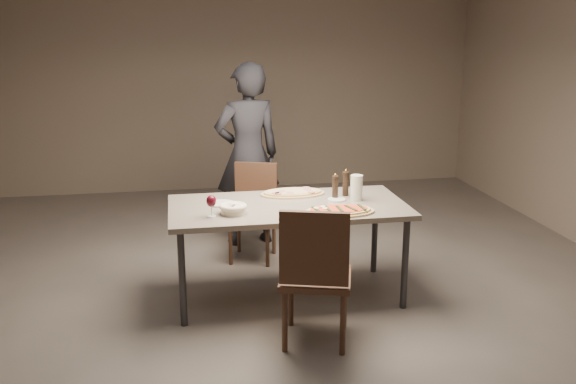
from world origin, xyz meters
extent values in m
plane|color=#5C554F|center=(0.00, 0.00, 0.00)|extent=(7.00, 7.00, 0.00)
plane|color=gray|center=(0.00, 3.50, 1.40)|extent=(6.00, 0.00, 6.00)
plane|color=gray|center=(0.00, -3.50, 1.40)|extent=(6.00, 0.00, 6.00)
cube|color=slate|center=(0.00, 0.00, 0.73)|extent=(1.80, 0.90, 0.04)
cylinder|color=#333335|center=(-0.82, -0.37, 0.35)|extent=(0.05, 0.05, 0.71)
cylinder|color=#333335|center=(0.82, -0.37, 0.35)|extent=(0.05, 0.05, 0.71)
cylinder|color=#333335|center=(-0.82, 0.37, 0.35)|extent=(0.05, 0.05, 0.71)
cylinder|color=#333335|center=(0.82, 0.37, 0.35)|extent=(0.05, 0.05, 0.71)
ellipsoid|color=white|center=(0.16, -0.25, 0.79)|extent=(0.05, 0.05, 0.01)
ellipsoid|color=white|center=(0.22, -0.22, 0.79)|extent=(0.05, 0.05, 0.01)
ellipsoid|color=white|center=(0.23, -0.27, 0.79)|extent=(0.05, 0.05, 0.01)
cube|color=#1F3516|center=(0.16, -0.29, 0.79)|extent=(0.05, 0.15, 0.01)
cube|color=#1F3516|center=(0.24, -0.26, 0.79)|extent=(0.02, 0.15, 0.01)
cube|color=#1F3516|center=(0.33, -0.29, 0.79)|extent=(0.02, 0.15, 0.01)
cube|color=#1F3516|center=(0.41, -0.29, 0.79)|extent=(0.06, 0.15, 0.01)
cube|color=#1F3516|center=(0.50, -0.28, 0.79)|extent=(0.03, 0.15, 0.01)
cylinder|color=tan|center=(0.00, 0.27, 0.79)|extent=(0.06, 0.06, 0.00)
cylinder|color=tan|center=(0.23, 0.21, 0.79)|extent=(0.06, 0.06, 0.00)
cylinder|color=tan|center=(0.21, 0.35, 0.79)|extent=(0.06, 0.06, 0.00)
cylinder|color=tan|center=(0.21, 0.29, 0.79)|extent=(0.06, 0.06, 0.00)
cylinder|color=tan|center=(-0.04, 0.22, 0.79)|extent=(0.06, 0.06, 0.00)
cylinder|color=tan|center=(-0.06, 0.23, 0.79)|extent=(0.06, 0.06, 0.00)
cylinder|color=tan|center=(0.05, 0.21, 0.79)|extent=(0.06, 0.06, 0.00)
cylinder|color=beige|center=(-0.43, -0.17, 0.78)|extent=(0.17, 0.17, 0.07)
torus|color=beige|center=(-0.43, -0.17, 0.81)|extent=(0.20, 0.20, 0.03)
cube|color=#A87F44|center=(-0.41, -0.17, 0.80)|extent=(0.06, 0.05, 0.04)
cube|color=#A87F44|center=(-0.45, -0.14, 0.80)|extent=(0.07, 0.07, 0.04)
cube|color=#A87F44|center=(-0.45, -0.19, 0.80)|extent=(0.06, 0.07, 0.04)
cylinder|color=white|center=(0.39, 0.04, 0.76)|extent=(0.14, 0.14, 0.02)
cylinder|color=#A08E3B|center=(0.39, 0.04, 0.76)|extent=(0.09, 0.09, 0.00)
cylinder|color=black|center=(0.39, 0.09, 0.83)|extent=(0.05, 0.05, 0.17)
cylinder|color=black|center=(0.39, 0.09, 0.93)|extent=(0.05, 0.05, 0.02)
sphere|color=gold|center=(0.39, 0.09, 0.95)|extent=(0.02, 0.02, 0.02)
cylinder|color=black|center=(0.50, 0.18, 0.84)|extent=(0.05, 0.05, 0.17)
cylinder|color=black|center=(0.50, 0.18, 0.94)|extent=(0.06, 0.06, 0.02)
sphere|color=gold|center=(0.50, 0.18, 0.96)|extent=(0.02, 0.02, 0.02)
cylinder|color=silver|center=(0.55, 0.04, 0.85)|extent=(0.10, 0.10, 0.20)
cylinder|color=silver|center=(-0.59, -0.21, 0.75)|extent=(0.06, 0.06, 0.01)
cylinder|color=silver|center=(-0.59, -0.21, 0.79)|extent=(0.01, 0.01, 0.08)
ellipsoid|color=#450914|center=(-0.59, -0.21, 0.87)|extent=(0.07, 0.07, 0.09)
cylinder|color=white|center=(-0.50, 0.10, 0.76)|extent=(0.20, 0.20, 0.01)
cube|color=#41281B|center=(0.06, -0.74, 0.45)|extent=(0.57, 0.57, 0.04)
cylinder|color=#41281B|center=(-0.18, -0.87, 0.21)|extent=(0.04, 0.04, 0.43)
cylinder|color=#41281B|center=(0.18, -0.97, 0.21)|extent=(0.04, 0.04, 0.43)
cylinder|color=#41281B|center=(-0.07, -0.51, 0.21)|extent=(0.04, 0.04, 0.43)
cylinder|color=#41281B|center=(0.29, -0.61, 0.21)|extent=(0.04, 0.04, 0.43)
cube|color=#41281B|center=(0.00, -0.94, 0.73)|extent=(0.43, 0.17, 0.48)
cube|color=#41281B|center=(-0.17, 0.85, 0.40)|extent=(0.52, 0.52, 0.04)
cylinder|color=#41281B|center=(0.04, 0.96, 0.19)|extent=(0.03, 0.03, 0.38)
cylinder|color=#41281B|center=(-0.28, 1.07, 0.19)|extent=(0.03, 0.03, 0.38)
cylinder|color=#41281B|center=(-0.07, 0.64, 0.19)|extent=(0.03, 0.03, 0.38)
cylinder|color=#41281B|center=(-0.38, 0.75, 0.19)|extent=(0.03, 0.03, 0.38)
cube|color=#41281B|center=(-0.11, 1.03, 0.65)|extent=(0.38, 0.16, 0.43)
imported|color=black|center=(-0.15, 1.33, 0.87)|extent=(0.70, 0.53, 1.74)
camera|label=1|loc=(-0.83, -4.62, 2.10)|focal=40.00mm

